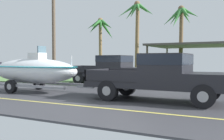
{
  "coord_description": "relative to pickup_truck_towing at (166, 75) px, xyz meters",
  "views": [
    {
      "loc": [
        3.95,
        -9.35,
        1.59
      ],
      "look_at": [
        -1.62,
        1.46,
        1.13
      ],
      "focal_mm": 42.26,
      "sensor_mm": 36.0,
      "label": 1
    }
  ],
  "objects": [
    {
      "name": "ground",
      "position": [
        -1.16,
        7.84,
        -1.03
      ],
      "size": [
        36.0,
        22.0,
        0.11
      ],
      "color": "#38383D"
    },
    {
      "name": "pickup_truck_towing",
      "position": [
        0.0,
        0.0,
        0.0
      ],
      "size": [
        5.62,
        2.11,
        1.83
      ],
      "color": "black",
      "rests_on": "ground"
    },
    {
      "name": "boat_on_trailer",
      "position": [
        -6.75,
        0.0,
        0.03
      ],
      "size": [
        6.4,
        2.15,
        2.27
      ],
      "color": "gray",
      "rests_on": "ground"
    },
    {
      "name": "parked_pickup_background",
      "position": [
        -4.81,
        5.19,
        0.02
      ],
      "size": [
        5.99,
        2.02,
        1.88
      ],
      "color": "black",
      "rests_on": "ground"
    },
    {
      "name": "carport_awning",
      "position": [
        -0.8,
        10.46,
        1.6
      ],
      "size": [
        6.0,
        5.7,
        2.75
      ],
      "color": "#4C4238",
      "rests_on": "ground"
    },
    {
      "name": "palm_tree_near_right",
      "position": [
        -6.05,
        12.19,
        4.19
      ],
      "size": [
        3.33,
        2.64,
        6.87
      ],
      "color": "brown",
      "rests_on": "ground"
    },
    {
      "name": "palm_tree_mid",
      "position": [
        -2.2,
        12.41,
        3.68
      ],
      "size": [
        3.09,
        2.66,
        6.16
      ],
      "color": "brown",
      "rests_on": "ground"
    },
    {
      "name": "palm_tree_far_left",
      "position": [
        -9.68,
        12.03,
        3.36
      ],
      "size": [
        2.72,
        3.79,
        5.61
      ],
      "color": "brown",
      "rests_on": "ground"
    },
    {
      "name": "utility_pole",
      "position": [
        -9.1,
        4.43,
        3.08
      ],
      "size": [
        0.24,
        1.8,
        7.9
      ],
      "color": "brown",
      "rests_on": "ground"
    }
  ]
}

